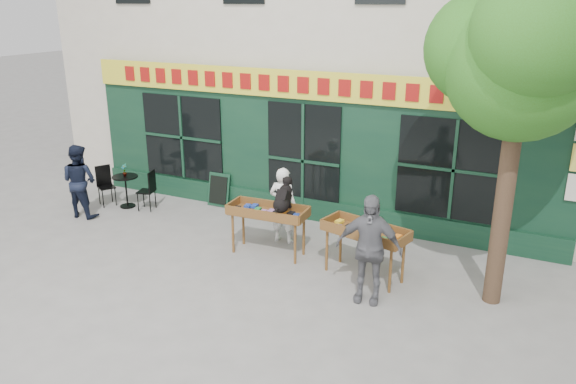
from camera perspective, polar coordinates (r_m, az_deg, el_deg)
name	(u,v)px	position (r m, az deg, el deg)	size (l,w,h in m)	color
ground	(253,258)	(10.82, -3.55, -6.73)	(80.00, 80.00, 0.00)	slate
street_tree	(528,43)	(8.88, 23.22, 13.77)	(3.05, 2.90, 5.60)	#382619
book_cart_center	(268,214)	(10.69, -2.05, -2.24)	(1.53, 0.69, 0.99)	brown
dog	(283,194)	(10.34, -0.49, -0.22)	(0.34, 0.60, 0.60)	black
woman	(283,205)	(11.24, -0.52, -1.35)	(0.57, 0.38, 1.57)	white
book_cart_right	(365,234)	(9.88, 7.84, -4.24)	(1.60, 0.96, 0.99)	brown
man_right	(369,249)	(9.10, 8.19, -5.71)	(1.07, 0.45, 1.83)	#5A5A5F
bistro_table	(126,185)	(13.78, -16.16, 0.68)	(0.60, 0.60, 0.76)	black
bistro_chair_left	(105,182)	(14.13, -18.11, 0.99)	(0.50, 0.50, 0.95)	black
bistro_chair_right	(149,187)	(13.43, -13.92, 0.47)	(0.44, 0.44, 0.95)	black
potted_plant	(124,170)	(13.68, -16.30, 2.16)	(0.16, 0.11, 0.30)	gray
man_left	(79,181)	(13.43, -20.43, 1.07)	(0.81, 0.63, 1.67)	black
chalkboard	(219,190)	(13.45, -7.07, 0.21)	(0.56, 0.20, 0.79)	black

